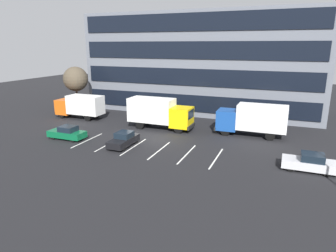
{
  "coord_description": "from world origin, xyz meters",
  "views": [
    {
      "loc": [
        12.41,
        -28.11,
        9.9
      ],
      "look_at": [
        0.74,
        0.98,
        1.4
      ],
      "focal_mm": 32.17,
      "sensor_mm": 36.0,
      "label": 1
    }
  ],
  "objects_px": {
    "box_truck_yellow": "(159,112)",
    "bare_tree": "(76,79)",
    "box_truck_blue": "(253,118)",
    "sedan_black": "(124,140)",
    "sedan_forest": "(67,133)",
    "sedan_silver": "(310,163)",
    "box_truck_orange": "(80,105)"
  },
  "relations": [
    {
      "from": "sedan_silver",
      "to": "bare_tree",
      "type": "bearing_deg",
      "value": 160.44
    },
    {
      "from": "box_truck_blue",
      "to": "box_truck_yellow",
      "type": "distance_m",
      "value": 10.89
    },
    {
      "from": "sedan_forest",
      "to": "box_truck_blue",
      "type": "bearing_deg",
      "value": 25.29
    },
    {
      "from": "box_truck_yellow",
      "to": "bare_tree",
      "type": "height_order",
      "value": "bare_tree"
    },
    {
      "from": "sedan_forest",
      "to": "sedan_silver",
      "type": "bearing_deg",
      "value": 0.99
    },
    {
      "from": "sedan_silver",
      "to": "bare_tree",
      "type": "height_order",
      "value": "bare_tree"
    },
    {
      "from": "sedan_forest",
      "to": "sedan_black",
      "type": "height_order",
      "value": "sedan_forest"
    },
    {
      "from": "box_truck_blue",
      "to": "sedan_forest",
      "type": "distance_m",
      "value": 20.38
    },
    {
      "from": "box_truck_yellow",
      "to": "sedan_silver",
      "type": "distance_m",
      "value": 17.91
    },
    {
      "from": "box_truck_blue",
      "to": "sedan_forest",
      "type": "relative_size",
      "value": 1.88
    },
    {
      "from": "box_truck_orange",
      "to": "bare_tree",
      "type": "bearing_deg",
      "value": 132.94
    },
    {
      "from": "sedan_forest",
      "to": "sedan_silver",
      "type": "relative_size",
      "value": 0.98
    },
    {
      "from": "box_truck_yellow",
      "to": "bare_tree",
      "type": "relative_size",
      "value": 1.16
    },
    {
      "from": "box_truck_blue",
      "to": "bare_tree",
      "type": "bearing_deg",
      "value": 173.54
    },
    {
      "from": "box_truck_orange",
      "to": "sedan_black",
      "type": "height_order",
      "value": "box_truck_orange"
    },
    {
      "from": "bare_tree",
      "to": "sedan_silver",
      "type": "bearing_deg",
      "value": -19.56
    },
    {
      "from": "sedan_black",
      "to": "bare_tree",
      "type": "bearing_deg",
      "value": 141.88
    },
    {
      "from": "sedan_forest",
      "to": "sedan_black",
      "type": "bearing_deg",
      "value": 1.99
    },
    {
      "from": "box_truck_yellow",
      "to": "box_truck_orange",
      "type": "bearing_deg",
      "value": 176.53
    },
    {
      "from": "box_truck_blue",
      "to": "sedan_silver",
      "type": "distance_m",
      "value": 10.03
    },
    {
      "from": "bare_tree",
      "to": "sedan_black",
      "type": "bearing_deg",
      "value": -38.12
    },
    {
      "from": "box_truck_yellow",
      "to": "sedan_black",
      "type": "xyz_separation_m",
      "value": [
        -0.72,
        -7.36,
        -1.39
      ]
    },
    {
      "from": "box_truck_orange",
      "to": "box_truck_yellow",
      "type": "distance_m",
      "value": 12.2
    },
    {
      "from": "box_truck_yellow",
      "to": "sedan_black",
      "type": "bearing_deg",
      "value": -95.57
    },
    {
      "from": "box_truck_yellow",
      "to": "bare_tree",
      "type": "bearing_deg",
      "value": 165.14
    },
    {
      "from": "sedan_black",
      "to": "bare_tree",
      "type": "distance_m",
      "value": 18.97
    },
    {
      "from": "box_truck_orange",
      "to": "box_truck_yellow",
      "type": "bearing_deg",
      "value": -3.47
    },
    {
      "from": "sedan_silver",
      "to": "sedan_black",
      "type": "xyz_separation_m",
      "value": [
        -17.07,
        -0.18,
        -0.03
      ]
    },
    {
      "from": "box_truck_orange",
      "to": "sedan_forest",
      "type": "distance_m",
      "value": 9.59
    },
    {
      "from": "box_truck_orange",
      "to": "sedan_silver",
      "type": "xyz_separation_m",
      "value": [
        28.52,
        -7.92,
        -1.12
      ]
    },
    {
      "from": "bare_tree",
      "to": "box_truck_blue",
      "type": "bearing_deg",
      "value": -6.46
    },
    {
      "from": "box_truck_yellow",
      "to": "sedan_black",
      "type": "distance_m",
      "value": 7.52
    }
  ]
}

